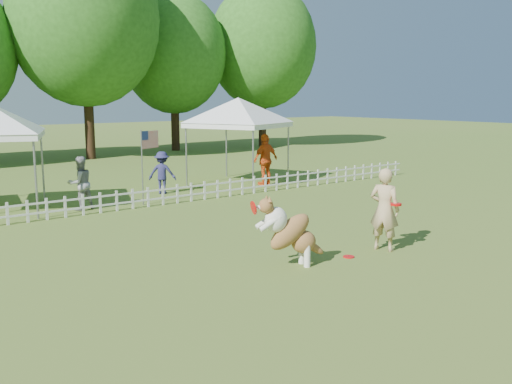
{
  "coord_description": "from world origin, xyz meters",
  "views": [
    {
      "loc": [
        -8.42,
        -8.3,
        3.28
      ],
      "look_at": [
        -0.51,
        2.0,
        1.1
      ],
      "focal_mm": 40.0,
      "sensor_mm": 36.0,
      "label": 1
    }
  ],
  "objects_px": {
    "frisbee_on_turf": "(349,257)",
    "spectator_b": "(162,173)",
    "spectator_a": "(80,183)",
    "spectator_c": "(266,160)",
    "handler": "(384,209)",
    "canopy_tent_right": "(238,142)",
    "dog": "(291,232)",
    "flag_pole": "(142,168)"
  },
  "relations": [
    {
      "from": "canopy_tent_right",
      "to": "frisbee_on_turf",
      "type": "bearing_deg",
      "value": -137.06
    },
    {
      "from": "spectator_b",
      "to": "spectator_c",
      "type": "distance_m",
      "value": 4.04
    },
    {
      "from": "flag_pole",
      "to": "spectator_c",
      "type": "xyz_separation_m",
      "value": [
        5.45,
        0.84,
        -0.19
      ]
    },
    {
      "from": "canopy_tent_right",
      "to": "spectator_a",
      "type": "relative_size",
      "value": 2.02
    },
    {
      "from": "handler",
      "to": "spectator_a",
      "type": "xyz_separation_m",
      "value": [
        -3.54,
        8.32,
        -0.11
      ]
    },
    {
      "from": "spectator_c",
      "to": "spectator_b",
      "type": "bearing_deg",
      "value": -14.25
    },
    {
      "from": "dog",
      "to": "canopy_tent_right",
      "type": "bearing_deg",
      "value": 76.84
    },
    {
      "from": "dog",
      "to": "spectator_b",
      "type": "bearing_deg",
      "value": 94.29
    },
    {
      "from": "canopy_tent_right",
      "to": "spectator_a",
      "type": "bearing_deg",
      "value": 167.67
    },
    {
      "from": "flag_pole",
      "to": "spectator_b",
      "type": "relative_size",
      "value": 1.59
    },
    {
      "from": "spectator_a",
      "to": "spectator_b",
      "type": "distance_m",
      "value": 3.42
    },
    {
      "from": "handler",
      "to": "spectator_a",
      "type": "bearing_deg",
      "value": 3.17
    },
    {
      "from": "spectator_a",
      "to": "spectator_b",
      "type": "xyz_separation_m",
      "value": [
        3.25,
        1.06,
        -0.06
      ]
    },
    {
      "from": "handler",
      "to": "frisbee_on_turf",
      "type": "xyz_separation_m",
      "value": [
        -1.01,
        0.06,
        -0.88
      ]
    },
    {
      "from": "frisbee_on_turf",
      "to": "dog",
      "type": "bearing_deg",
      "value": 170.48
    },
    {
      "from": "spectator_a",
      "to": "canopy_tent_right",
      "type": "bearing_deg",
      "value": -175.41
    },
    {
      "from": "handler",
      "to": "spectator_a",
      "type": "height_order",
      "value": "handler"
    },
    {
      "from": "dog",
      "to": "frisbee_on_turf",
      "type": "xyz_separation_m",
      "value": [
        1.39,
        -0.23,
        -0.69
      ]
    },
    {
      "from": "dog",
      "to": "spectator_b",
      "type": "height_order",
      "value": "spectator_b"
    },
    {
      "from": "handler",
      "to": "spectator_b",
      "type": "xyz_separation_m",
      "value": [
        -0.29,
        9.38,
        -0.17
      ]
    },
    {
      "from": "handler",
      "to": "canopy_tent_right",
      "type": "xyz_separation_m",
      "value": [
        3.13,
        9.68,
        0.69
      ]
    },
    {
      "from": "dog",
      "to": "spectator_c",
      "type": "distance_m",
      "value": 10.41
    },
    {
      "from": "frisbee_on_turf",
      "to": "flag_pole",
      "type": "bearing_deg",
      "value": 95.53
    },
    {
      "from": "frisbee_on_turf",
      "to": "flag_pole",
      "type": "relative_size",
      "value": 0.1
    },
    {
      "from": "dog",
      "to": "spectator_a",
      "type": "xyz_separation_m",
      "value": [
        -1.15,
        8.03,
        0.08
      ]
    },
    {
      "from": "handler",
      "to": "flag_pole",
      "type": "xyz_separation_m",
      "value": [
        -1.76,
        7.89,
        0.25
      ]
    },
    {
      "from": "spectator_a",
      "to": "spectator_c",
      "type": "height_order",
      "value": "spectator_c"
    },
    {
      "from": "canopy_tent_right",
      "to": "spectator_a",
      "type": "height_order",
      "value": "canopy_tent_right"
    },
    {
      "from": "spectator_a",
      "to": "spectator_c",
      "type": "relative_size",
      "value": 0.82
    },
    {
      "from": "dog",
      "to": "spectator_a",
      "type": "bearing_deg",
      "value": 115.42
    },
    {
      "from": "dog",
      "to": "canopy_tent_right",
      "type": "relative_size",
      "value": 0.44
    },
    {
      "from": "frisbee_on_turf",
      "to": "spectator_a",
      "type": "relative_size",
      "value": 0.15
    },
    {
      "from": "spectator_a",
      "to": "spectator_b",
      "type": "height_order",
      "value": "spectator_a"
    },
    {
      "from": "flag_pole",
      "to": "canopy_tent_right",
      "type": "bearing_deg",
      "value": -4.89
    },
    {
      "from": "spectator_b",
      "to": "flag_pole",
      "type": "bearing_deg",
      "value": 84.4
    },
    {
      "from": "dog",
      "to": "spectator_a",
      "type": "relative_size",
      "value": 0.9
    },
    {
      "from": "spectator_a",
      "to": "spectator_b",
      "type": "bearing_deg",
      "value": -168.85
    },
    {
      "from": "flag_pole",
      "to": "spectator_b",
      "type": "bearing_deg",
      "value": 20.45
    },
    {
      "from": "handler",
      "to": "canopy_tent_right",
      "type": "distance_m",
      "value": 10.19
    },
    {
      "from": "dog",
      "to": "spectator_c",
      "type": "relative_size",
      "value": 0.73
    },
    {
      "from": "dog",
      "to": "spectator_c",
      "type": "xyz_separation_m",
      "value": [
        6.08,
        8.44,
        0.26
      ]
    },
    {
      "from": "frisbee_on_turf",
      "to": "spectator_b",
      "type": "relative_size",
      "value": 0.16
    }
  ]
}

